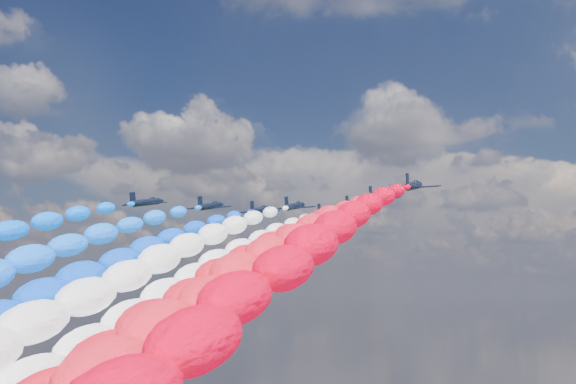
% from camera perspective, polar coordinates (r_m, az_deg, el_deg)
% --- Properties ---
extents(jet_0, '(9.72, 12.90, 4.87)m').
position_cam_1_polar(jet_0, '(139.87, -11.75, -0.85)').
color(jet_0, black).
extents(jet_1, '(9.07, 12.44, 4.87)m').
position_cam_1_polar(jet_1, '(143.65, -6.50, -1.17)').
color(jet_1, black).
extents(trail_1, '(6.31, 105.99, 37.82)m').
position_cam_1_polar(trail_1, '(97.93, -22.29, -7.05)').
color(trail_1, '#1369FA').
extents(jet_2, '(9.35, 12.64, 4.87)m').
position_cam_1_polar(jet_2, '(149.98, -2.35, -1.52)').
color(jet_2, black).
extents(trail_2, '(6.31, 105.99, 37.82)m').
position_cam_1_polar(trail_2, '(101.49, -15.42, -7.40)').
color(trail_2, blue).
extents(jet_3, '(9.20, 12.53, 4.87)m').
position_cam_1_polar(jet_3, '(143.12, 0.54, -1.20)').
color(jet_3, black).
extents(trail_3, '(6.31, 105.99, 37.82)m').
position_cam_1_polar(trail_3, '(93.12, -12.04, -7.45)').
color(trail_3, white).
extents(jet_4, '(9.18, 12.52, 4.87)m').
position_cam_1_polar(jet_4, '(154.48, 3.12, -1.72)').
color(jet_4, black).
extents(trail_4, '(6.31, 105.99, 37.82)m').
position_cam_1_polar(trail_4, '(103.05, -6.86, -7.65)').
color(trail_4, white).
extents(jet_5, '(9.17, 12.50, 4.87)m').
position_cam_1_polar(jet_5, '(142.39, 5.47, -1.12)').
color(jet_5, black).
extents(trail_5, '(6.31, 105.99, 37.82)m').
position_cam_1_polar(trail_5, '(90.00, -4.53, -7.58)').
color(trail_5, red).
extents(jet_6, '(9.12, 12.47, 4.87)m').
position_cam_1_polar(jet_6, '(130.25, 7.40, -0.41)').
color(jet_6, black).
extents(trail_6, '(6.31, 105.99, 37.82)m').
position_cam_1_polar(trail_6, '(77.14, -2.87, -7.47)').
color(trail_6, red).
extents(jet_7, '(9.28, 12.59, 4.87)m').
position_cam_1_polar(jet_7, '(117.69, 10.40, 0.51)').
color(jet_7, black).
extents(trail_7, '(6.31, 105.99, 37.82)m').
position_cam_1_polar(trail_7, '(63.49, 0.58, -7.28)').
color(trail_7, red).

